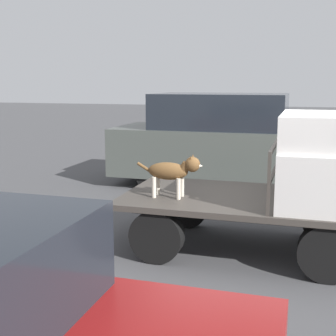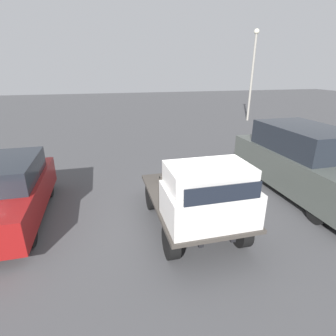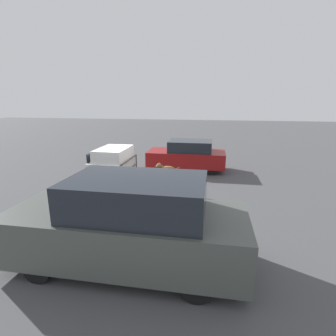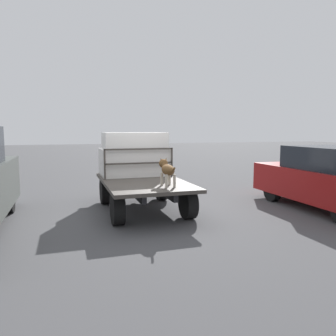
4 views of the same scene
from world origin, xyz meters
TOP-DOWN VIEW (x-y plane):
  - ground_plane at (0.00, 0.00)m, footprint 80.00×80.00m
  - flatbed_truck at (0.00, 0.00)m, footprint 3.43×1.92m
  - truck_cab at (1.02, 0.00)m, footprint 1.24×1.80m
  - truck_headboard at (0.35, 0.00)m, footprint 0.04×1.80m
  - dog at (-0.97, -0.33)m, footprint 0.94×0.24m
  - parked_sedan at (-1.36, -4.52)m, footprint 4.03×1.84m
  - parked_pickup_far at (-0.95, 4.02)m, footprint 5.25×2.04m
  - light_pole_far at (-12.67, 8.96)m, footprint 0.37×0.37m

SIDE VIEW (x-z plane):
  - ground_plane at x=0.00m, z-range 0.00..0.00m
  - flatbed_truck at x=0.00m, z-range 0.17..0.94m
  - parked_sedan at x=-1.36m, z-range 0.00..1.60m
  - parked_pickup_far at x=-0.95m, z-range -0.03..2.05m
  - dog at x=-0.97m, z-range 0.83..1.45m
  - truck_headboard at x=0.35m, z-range 0.89..1.66m
  - truck_cab at x=1.02m, z-range 0.74..1.90m
  - light_pole_far at x=-12.67m, z-range 0.62..6.94m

